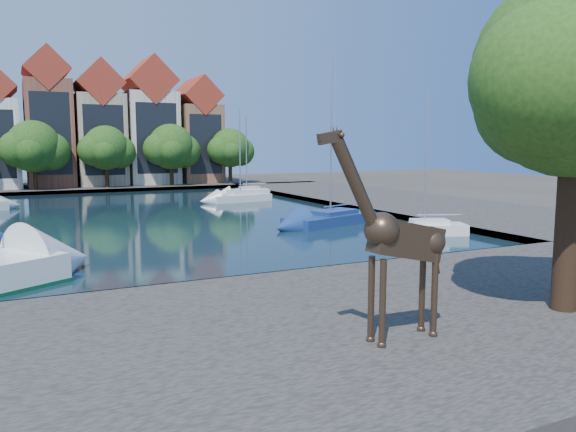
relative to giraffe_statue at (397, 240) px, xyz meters
The scene contains 18 objects.
ground 9.57m from the giraffe_statue, 95.62° to the left, with size 160.00×160.00×0.00m, color #38332B.
water_basin 33.13m from the giraffe_statue, 91.53° to the left, with size 38.00×50.00×0.08m, color black.
near_quay 3.70m from the giraffe_statue, 114.24° to the left, with size 50.00×14.00×0.50m, color #47423E.
far_quay 65.03m from the giraffe_statue, 90.78° to the left, with size 60.00×16.00×0.50m, color #47423E.
right_quay 40.95m from the giraffe_statue, 53.80° to the left, with size 14.00×52.00×0.50m, color #47423E.
townhouse_center 65.33m from the giraffe_statue, 94.30° to the left, with size 5.44×9.18×16.93m.
townhouse_east_inner 65.11m from the giraffe_statue, 89.01° to the left, with size 5.94×9.18×15.79m.
townhouse_east_mid 65.57m from the giraffe_statue, 83.31° to the left, with size 6.43×9.18×16.65m.
townhouse_east_end 66.57m from the giraffe_statue, 77.74° to the left, with size 5.44×9.18×14.43m.
far_tree_mid_west 59.87m from the giraffe_statue, 96.50° to the left, with size 7.80×6.00×8.00m.
far_tree_mid_east 59.49m from the giraffe_statue, 88.83° to the left, with size 7.02×5.40×7.52m.
far_tree_east 60.20m from the giraffe_statue, 81.18° to the left, with size 7.54×5.80×7.84m.
far_tree_far_east 61.92m from the giraffe_statue, 73.85° to the left, with size 6.76×5.20×7.36m.
giraffe_statue is the anchor object (origin of this frame).
sailboat_right_a 21.41m from the giraffe_statue, 48.35° to the left, with size 5.50×3.69×8.94m.
sailboat_right_b 25.23m from the giraffe_statue, 63.70° to the left, with size 7.93×4.92×11.95m.
sailboat_right_c 41.85m from the giraffe_statue, 74.56° to the left, with size 6.33×2.88×8.94m.
sailboat_right_d 48.26m from the giraffe_statue, 72.96° to the left, with size 5.04×2.18×8.78m.
Camera 1 is at (-8.16, -20.87, 5.79)m, focal length 35.00 mm.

